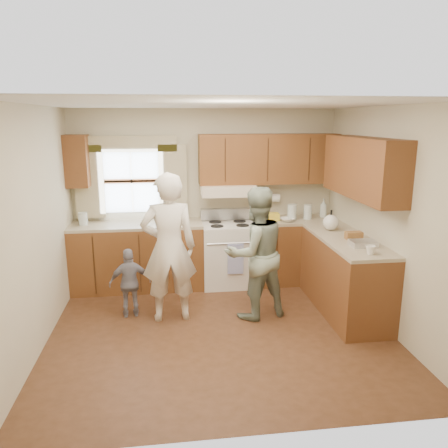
{
  "coord_description": "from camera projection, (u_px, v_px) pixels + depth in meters",
  "views": [
    {
      "loc": [
        -0.54,
        -4.55,
        2.35
      ],
      "look_at": [
        0.1,
        0.4,
        1.15
      ],
      "focal_mm": 35.0,
      "sensor_mm": 36.0,
      "label": 1
    }
  ],
  "objects": [
    {
      "name": "room",
      "position": [
        220.0,
        224.0,
        4.72
      ],
      "size": [
        3.8,
        3.8,
        3.8
      ],
      "color": "#422714",
      "rests_on": "ground"
    },
    {
      "name": "kitchen_fixtures",
      "position": [
        255.0,
        234.0,
        5.93
      ],
      "size": [
        3.8,
        2.25,
        2.15
      ],
      "color": "#4F2F11",
      "rests_on": "ground"
    },
    {
      "name": "stove",
      "position": [
        228.0,
        253.0,
        6.32
      ],
      "size": [
        0.76,
        0.67,
        1.07
      ],
      "color": "silver",
      "rests_on": "ground"
    },
    {
      "name": "woman_left",
      "position": [
        169.0,
        248.0,
        5.09
      ],
      "size": [
        0.68,
        0.47,
        1.78
      ],
      "primitive_type": "imported",
      "rotation": [
        0.0,
        0.0,
        3.21
      ],
      "color": "silver",
      "rests_on": "ground"
    },
    {
      "name": "woman_right",
      "position": [
        256.0,
        253.0,
        5.19
      ],
      "size": [
        0.92,
        0.81,
        1.6
      ],
      "primitive_type": "imported",
      "rotation": [
        0.0,
        0.0,
        3.44
      ],
      "color": "#273D32",
      "rests_on": "ground"
    },
    {
      "name": "child",
      "position": [
        130.0,
        283.0,
        5.27
      ],
      "size": [
        0.52,
        0.27,
        0.85
      ],
      "primitive_type": "imported",
      "rotation": [
        0.0,
        0.0,
        3.27
      ],
      "color": "gray",
      "rests_on": "ground"
    }
  ]
}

